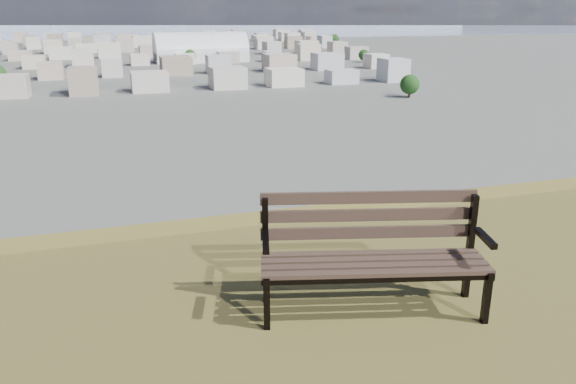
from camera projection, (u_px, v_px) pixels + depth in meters
name	position (u px, v px, depth m)	size (l,w,h in m)	color
park_bench	(372.00, 248.00, 4.02)	(1.67, 0.90, 0.83)	#442F27
arena	(201.00, 53.00, 303.18)	(49.48, 21.99, 20.66)	silver
city_blocks	(108.00, 47.00, 366.34)	(395.00, 361.00, 7.00)	beige
city_trees	(56.00, 55.00, 289.97)	(406.52, 387.20, 9.98)	#37221B
bay_water	(104.00, 29.00, 825.29)	(2400.00, 700.00, 0.12)	#97A4C0
far_hills	(73.00, 10.00, 1255.24)	(2050.00, 340.00, 60.00)	#929BB6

